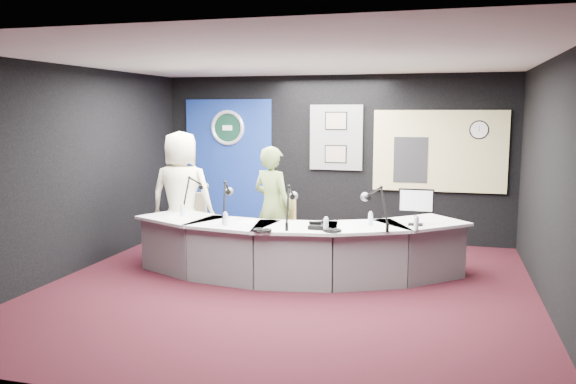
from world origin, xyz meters
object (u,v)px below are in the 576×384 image
(armchair_left, at_px, (183,229))
(person_man, at_px, (182,196))
(broadcast_desk, at_px, (294,249))
(armchair_right, at_px, (272,230))
(person_woman, at_px, (272,206))

(armchair_left, xyz_separation_m, person_man, (-0.00, 0.00, 0.50))
(broadcast_desk, bearing_deg, armchair_right, 134.06)
(armchair_left, relative_size, person_man, 0.47)
(broadcast_desk, xyz_separation_m, person_man, (-1.83, 0.44, 0.58))
(armchair_right, relative_size, person_man, 0.54)
(armchair_left, relative_size, armchair_right, 0.88)
(person_man, bearing_deg, person_woman, 172.83)
(broadcast_desk, xyz_separation_m, person_woman, (-0.44, 0.45, 0.48))
(broadcast_desk, bearing_deg, person_man, 166.46)
(broadcast_desk, distance_m, person_woman, 0.79)
(armchair_left, xyz_separation_m, armchair_right, (1.39, 0.01, 0.06))
(broadcast_desk, distance_m, person_man, 1.97)
(person_man, xyz_separation_m, person_woman, (1.39, 0.01, -0.10))
(broadcast_desk, distance_m, armchair_left, 1.88)
(broadcast_desk, bearing_deg, armchair_left, 166.46)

